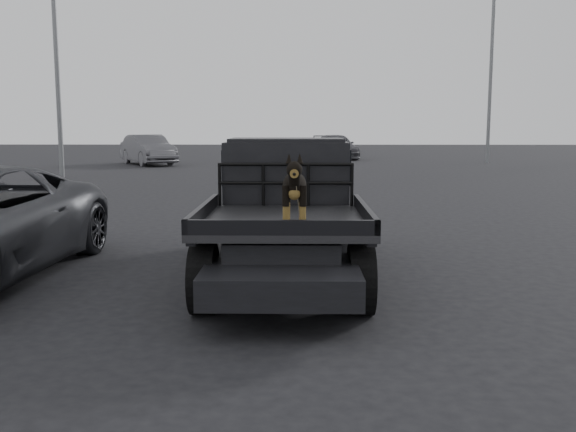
{
  "coord_description": "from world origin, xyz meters",
  "views": [
    {
      "loc": [
        0.12,
        -6.37,
        1.99
      ],
      "look_at": [
        0.02,
        -0.39,
        1.14
      ],
      "focal_mm": 40.0,
      "sensor_mm": 36.0,
      "label": 1
    }
  ],
  "objects_px": {
    "flatbed_ute": "(285,242)",
    "floodlight_mid": "(493,20)",
    "dog": "(294,191)",
    "distant_car_a": "(148,150)",
    "distant_car_b": "(335,147)"
  },
  "relations": [
    {
      "from": "flatbed_ute",
      "to": "floodlight_mid",
      "type": "height_order",
      "value": "floodlight_mid"
    },
    {
      "from": "flatbed_ute",
      "to": "dog",
      "type": "height_order",
      "value": "dog"
    },
    {
      "from": "floodlight_mid",
      "to": "distant_car_a",
      "type": "bearing_deg",
      "value": -174.18
    },
    {
      "from": "distant_car_a",
      "to": "floodlight_mid",
      "type": "height_order",
      "value": "floodlight_mid"
    },
    {
      "from": "flatbed_ute",
      "to": "distant_car_a",
      "type": "relative_size",
      "value": 1.18
    },
    {
      "from": "distant_car_b",
      "to": "floodlight_mid",
      "type": "height_order",
      "value": "floodlight_mid"
    },
    {
      "from": "flatbed_ute",
      "to": "distant_car_b",
      "type": "height_order",
      "value": "distant_car_b"
    },
    {
      "from": "distant_car_b",
      "to": "floodlight_mid",
      "type": "xyz_separation_m",
      "value": [
        7.81,
        -3.95,
        6.65
      ]
    },
    {
      "from": "distant_car_a",
      "to": "distant_car_b",
      "type": "xyz_separation_m",
      "value": [
        9.79,
        5.75,
        -0.05
      ]
    },
    {
      "from": "distant_car_a",
      "to": "floodlight_mid",
      "type": "bearing_deg",
      "value": -25.04
    },
    {
      "from": "distant_car_b",
      "to": "flatbed_ute",
      "type": "bearing_deg",
      "value": -105.49
    },
    {
      "from": "dog",
      "to": "floodlight_mid",
      "type": "distance_m",
      "value": 29.8
    },
    {
      "from": "distant_car_a",
      "to": "distant_car_b",
      "type": "relative_size",
      "value": 0.95
    },
    {
      "from": "flatbed_ute",
      "to": "distant_car_b",
      "type": "xyz_separation_m",
      "value": [
        2.36,
        29.84,
        0.24
      ]
    },
    {
      "from": "flatbed_ute",
      "to": "distant_car_a",
      "type": "distance_m",
      "value": 25.22
    }
  ]
}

